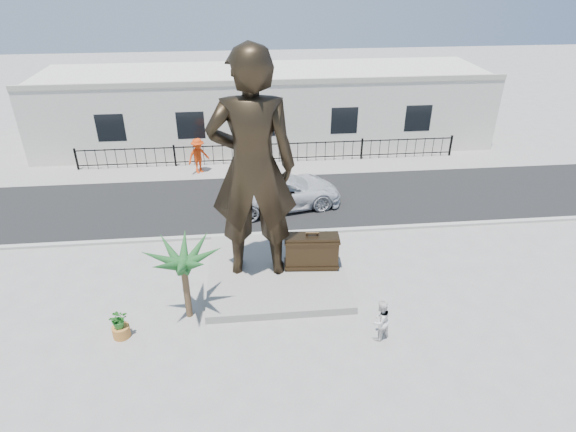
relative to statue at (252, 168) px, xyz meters
name	(u,v)px	position (x,y,z in m)	size (l,w,h in m)	color
ground	(293,298)	(1.27, -1.59, -4.48)	(100.00, 100.00, 0.00)	#9E9991
street	(276,199)	(1.27, 6.41, -4.48)	(40.00, 7.00, 0.01)	black
curb	(282,233)	(1.27, 2.91, -4.42)	(40.00, 0.25, 0.12)	#A5A399
far_sidewalk	(271,168)	(1.27, 10.41, -4.47)	(40.00, 2.50, 0.02)	#9E9991
plinth	(276,272)	(0.77, -0.09, -4.33)	(5.20, 5.20, 0.30)	gray
fence	(270,153)	(1.27, 11.21, -3.88)	(22.00, 0.10, 1.20)	black
building	(265,106)	(1.27, 15.41, -2.28)	(28.00, 7.00, 4.40)	silver
statue	(252,168)	(0.00, 0.00, 0.00)	(3.05, 2.00, 8.36)	black
suitcase	(312,251)	(2.12, -0.11, -3.48)	(1.99, 0.63, 1.40)	black
tourist	(380,321)	(3.78, -3.88, -3.75)	(0.71, 0.55, 1.46)	white
car_white	(283,191)	(1.52, 5.66, -3.70)	(2.55, 5.53, 1.54)	silver
car_silver	(291,191)	(1.93, 5.78, -3.76)	(1.99, 4.89, 1.42)	#BBBFC0
worker	(198,156)	(-2.78, 10.13, -3.46)	(1.30, 0.74, 2.01)	red
palm_tree	(190,315)	(-2.39, -2.15, -4.48)	(1.80, 1.80, 3.20)	#1B4B1E
planter	(121,331)	(-4.50, -2.97, -4.28)	(0.56, 0.56, 0.40)	#B77130
shrub	(119,319)	(-4.50, -2.97, -3.76)	(0.58, 0.51, 0.65)	#286E23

